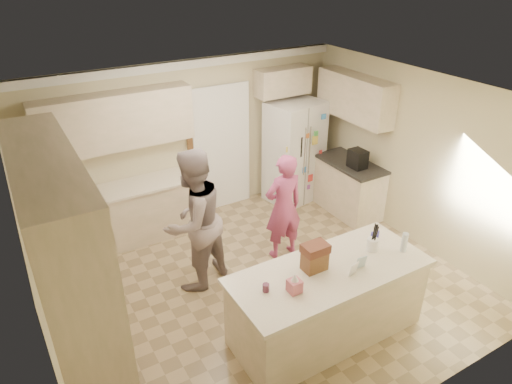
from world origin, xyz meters
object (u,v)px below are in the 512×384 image
refrigerator (294,152)px  dollhouse_body (314,261)px  teen_girl (283,207)px  island_base (327,303)px  coffee_maker (358,159)px  teen_boy (194,221)px  utensil_crock (372,244)px  tissue_box (294,286)px

refrigerator → dollhouse_body: refrigerator is taller
dollhouse_body → teen_girl: teen_girl is taller
refrigerator → island_base: refrigerator is taller
coffee_maker → teen_girl: 1.67m
teen_boy → teen_girl: (1.35, -0.04, -0.17)m
utensil_crock → tissue_box: bearing=-172.9°
utensil_crock → teen_girl: teen_girl is taller
coffee_maker → dollhouse_body: size_ratio=1.15×
utensil_crock → coffee_maker: bearing=52.9°
coffee_maker → utensil_crock: coffee_maker is taller
island_base → teen_girl: teen_girl is taller
tissue_box → dollhouse_body: 0.45m
teen_girl → teen_boy: bearing=0.6°
teen_girl → tissue_box: bearing=62.1°
island_base → tissue_box: (-0.55, -0.10, 0.56)m
coffee_maker → island_base: (-2.05, -1.90, -0.63)m
utensil_crock → tissue_box: (-1.20, -0.15, -0.00)m
tissue_box → dollhouse_body: dollhouse_body is taller
island_base → teen_girl: bearing=74.8°
island_base → dollhouse_body: size_ratio=8.46×
island_base → utensil_crock: size_ratio=14.67×
coffee_maker → island_base: size_ratio=0.14×
coffee_maker → tissue_box: 3.28m
refrigerator → utensil_crock: refrigerator is taller
utensil_crock → dollhouse_body: bearing=176.4°
coffee_maker → tissue_box: (-2.60, -2.00, -0.07)m
refrigerator → teen_girl: bearing=-139.1°
utensil_crock → teen_boy: 2.22m
refrigerator → dollhouse_body: size_ratio=6.92×
utensil_crock → teen_girl: 1.56m
teen_boy → island_base: bearing=95.9°
utensil_crock → teen_girl: size_ratio=0.09×
utensil_crock → teen_girl: bearing=98.1°
utensil_crock → tissue_box: utensil_crock is taller
teen_boy → teen_girl: 1.36m
island_base → utensil_crock: utensil_crock is taller
tissue_box → teen_girl: size_ratio=0.09×
utensil_crock → dollhouse_body: 0.80m
utensil_crock → teen_boy: size_ratio=0.08×
utensil_crock → teen_boy: bearing=134.9°
island_base → teen_girl: size_ratio=1.37×
refrigerator → coffee_maker: (0.49, -1.07, 0.17)m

